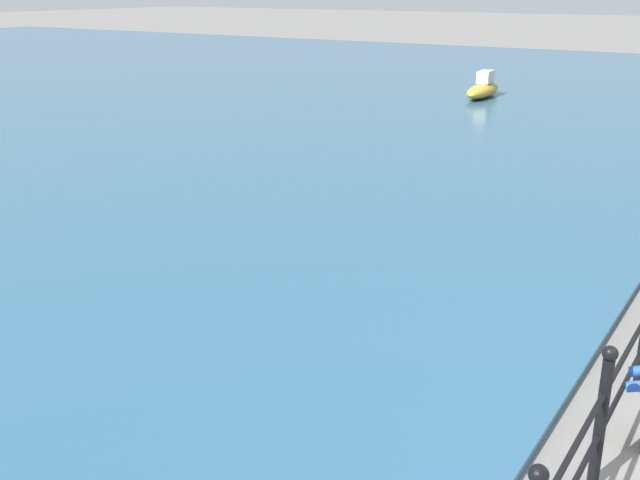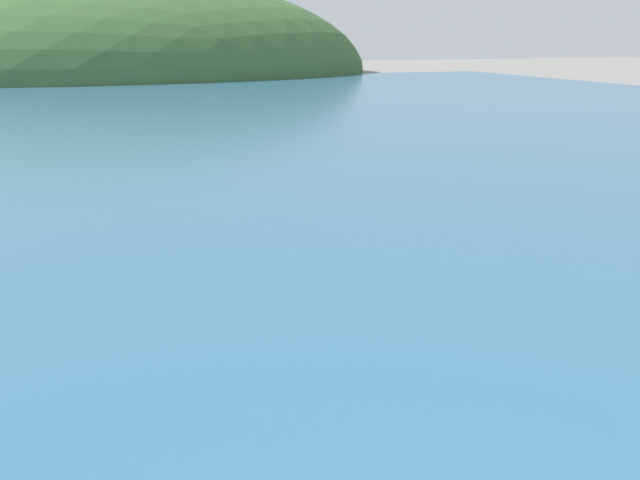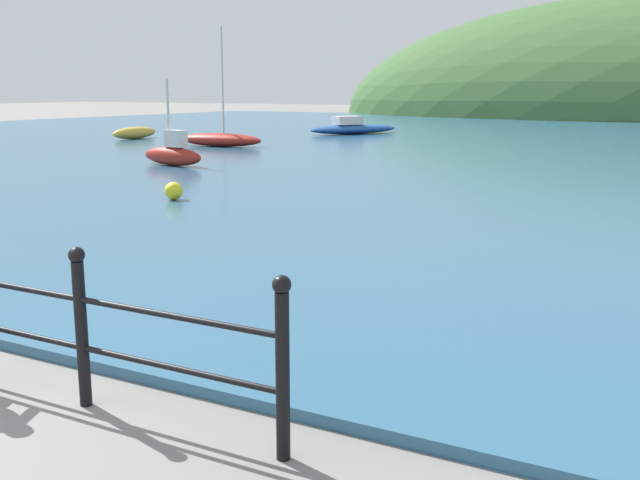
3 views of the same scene
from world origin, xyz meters
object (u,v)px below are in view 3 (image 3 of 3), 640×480
at_px(boat_far_left, 353,128).
at_px(boat_blue_hull, 220,139).
at_px(boat_twin_mast, 173,154).
at_px(mooring_buoy, 174,191).
at_px(boat_red_dinghy, 135,133).

height_order(boat_far_left, boat_blue_hull, boat_blue_hull).
bearing_deg(boat_blue_hull, boat_twin_mast, -64.40).
distance_m(boat_twin_mast, mooring_buoy, 7.10).
xyz_separation_m(boat_blue_hull, mooring_buoy, (7.78, -12.23, -0.10)).
distance_m(boat_twin_mast, boat_blue_hull, 7.51).
height_order(boat_red_dinghy, boat_blue_hull, boat_blue_hull).
bearing_deg(boat_twin_mast, boat_far_left, 97.96).
bearing_deg(boat_twin_mast, boat_blue_hull, 115.60).
relative_size(boat_red_dinghy, mooring_buoy, 7.76).
distance_m(boat_blue_hull, mooring_buoy, 14.50).
height_order(boat_far_left, mooring_buoy, boat_far_left).
relative_size(boat_far_left, mooring_buoy, 13.86).
bearing_deg(boat_blue_hull, boat_red_dinghy, 162.98).
bearing_deg(boat_blue_hull, mooring_buoy, -57.53).
bearing_deg(boat_red_dinghy, boat_twin_mast, -42.73).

